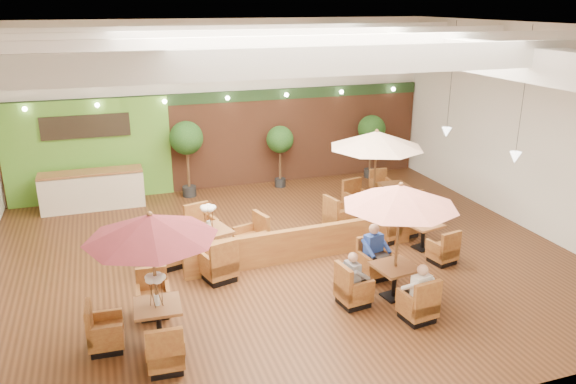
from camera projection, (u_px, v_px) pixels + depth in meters
name	position (u px, v px, depth m)	size (l,w,h in m)	color
room	(277.00, 102.00, 13.92)	(14.04, 14.00, 5.52)	#381E0F
service_counter	(93.00, 190.00, 16.98)	(3.00, 0.75, 1.18)	beige
booth_divider	(304.00, 243.00, 13.67)	(5.94, 0.18, 0.82)	brown
table_0	(149.00, 251.00, 9.90)	(2.45, 2.53, 2.58)	brown
table_1	(396.00, 216.00, 11.39)	(2.49, 2.59, 2.59)	brown
table_2	(373.00, 158.00, 15.13)	(2.71, 2.84, 2.79)	brown
table_3	(210.00, 244.00, 13.55)	(2.94, 2.94, 1.61)	brown
table_4	(423.00, 236.00, 14.28)	(0.92, 2.43, 0.88)	brown
table_5	(394.00, 196.00, 17.21)	(0.85, 2.41, 0.89)	brown
topiary_0	(186.00, 141.00, 17.64)	(1.06, 1.06, 2.47)	black
topiary_1	(280.00, 142.00, 18.67)	(0.91, 0.91, 2.10)	black
topiary_2	(371.00, 131.00, 19.65)	(0.97, 0.97, 2.25)	black
diner_0	(419.00, 286.00, 10.93)	(0.41, 0.36, 0.77)	white
diner_1	(375.00, 247.00, 12.62)	(0.45, 0.40, 0.85)	#2543A1
diner_2	(354.00, 273.00, 11.49)	(0.32, 0.38, 0.74)	slate
diner_3	(391.00, 214.00, 14.65)	(0.40, 0.35, 0.73)	#2543A1
diner_4	(391.00, 214.00, 14.65)	(0.39, 0.37, 0.71)	white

